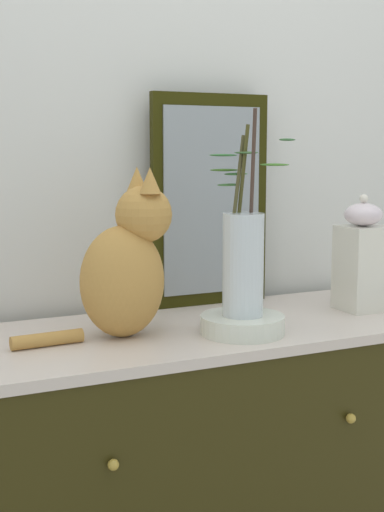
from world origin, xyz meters
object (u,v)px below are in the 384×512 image
at_px(mirror_leaning, 210,201).
at_px(bowl_porcelain, 242,324).
at_px(vase_glass_clear, 243,258).
at_px(cat_sitting, 127,265).
at_px(sideboard, 192,495).
at_px(jar_lidded_porcelain, 362,258).

distance_m(mirror_leaning, bowl_porcelain, 0.44).
height_order(bowl_porcelain, vase_glass_clear, vase_glass_clear).
height_order(cat_sitting, bowl_porcelain, cat_sitting).
xyz_separation_m(sideboard, cat_sitting, (-0.17, -0.01, 0.62)).
xyz_separation_m(vase_glass_clear, jar_lidded_porcelain, (0.42, 0.09, -0.04)).
distance_m(cat_sitting, bowl_porcelain, 0.31).
bearing_deg(bowl_porcelain, jar_lidded_porcelain, 12.09).
distance_m(sideboard, vase_glass_clear, 0.65).
xyz_separation_m(mirror_leaning, jar_lidded_porcelain, (0.34, -0.25, -0.15)).
xyz_separation_m(cat_sitting, jar_lidded_porcelain, (0.68, -0.01, -0.03)).
xyz_separation_m(mirror_leaning, bowl_porcelain, (-0.08, -0.34, -0.27)).
bearing_deg(cat_sitting, jar_lidded_porcelain, -0.71).
bearing_deg(vase_glass_clear, mirror_leaning, 76.55).
distance_m(vase_glass_clear, jar_lidded_porcelain, 0.43).
relative_size(cat_sitting, vase_glass_clear, 0.82).
bearing_deg(bowl_porcelain, mirror_leaning, 76.46).
distance_m(mirror_leaning, cat_sitting, 0.43).
height_order(sideboard, mirror_leaning, mirror_leaning).
bearing_deg(sideboard, bowl_porcelain, -52.64).
distance_m(sideboard, jar_lidded_porcelain, 0.78).
distance_m(sideboard, cat_sitting, 0.64).
height_order(cat_sitting, jar_lidded_porcelain, cat_sitting).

